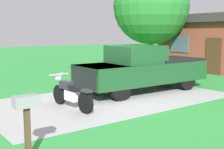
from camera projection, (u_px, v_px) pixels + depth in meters
ground_plane at (111, 99)px, 11.02m from camera, size 80.00×80.00×0.00m
driveway_pad at (111, 99)px, 11.02m from camera, size 4.75×8.80×0.01m
motorcycle at (71, 94)px, 9.62m from camera, size 2.21×0.70×1.09m
pickup_truck at (144, 68)px, 12.36m from camera, size 2.16×5.68×1.90m
mailbox at (27, 110)px, 5.66m from camera, size 0.26×0.48×1.26m
shade_tree at (151, 6)px, 18.86m from camera, size 4.79×4.79×6.42m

